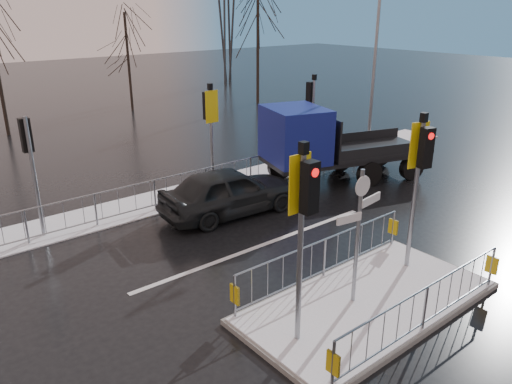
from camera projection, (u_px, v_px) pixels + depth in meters
ground at (368, 305)px, 11.22m from camera, size 120.00×120.00×0.00m
snow_verge at (173, 198)px, 17.46m from camera, size 30.00×2.00×0.04m
lane_markings at (380, 311)px, 10.98m from camera, size 8.00×11.38×0.01m
traffic_island at (369, 290)px, 11.09m from camera, size 6.00×3.04×4.15m
far_kerb_fixtures at (187, 172)px, 16.92m from camera, size 18.00×0.65×3.83m
car_far_lane at (230, 191)px, 15.89m from camera, size 4.69×2.22×1.55m
flatbed_truck at (317, 143)px, 18.36m from camera, size 6.78×4.05×2.96m
tree_far_b at (127, 43)px, 30.75m from camera, size 3.25×3.25×6.14m
tree_far_c at (258, 25)px, 32.96m from camera, size 4.00×4.00×7.55m
street_lamp_right at (377, 52)px, 22.12m from camera, size 1.25×0.18×8.00m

